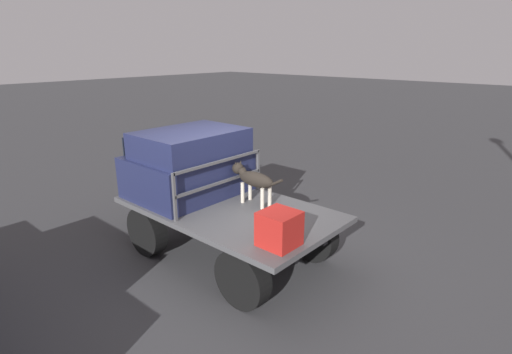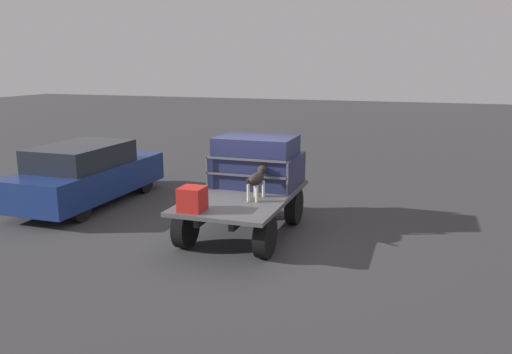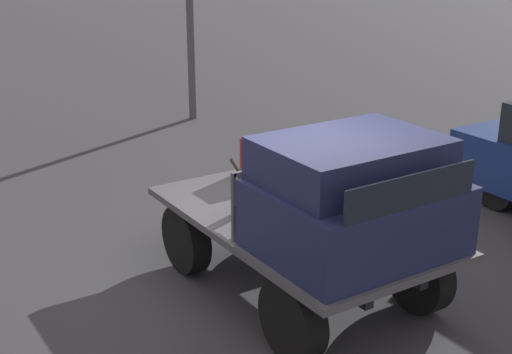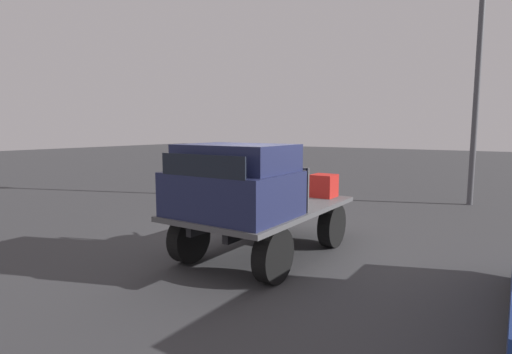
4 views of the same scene
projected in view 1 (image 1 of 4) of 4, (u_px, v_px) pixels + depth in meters
The scene contains 6 objects.
ground_plane at pixel (229, 256), 6.52m from camera, with size 80.00×80.00×0.00m, color #38383A.
flatbed_truck at pixel (229, 222), 6.33m from camera, with size 3.44×1.95×0.87m.
truck_cab at pixel (189, 164), 6.67m from camera, with size 1.44×1.83×1.10m.
truck_headboard at pixel (220, 175), 6.21m from camera, with size 0.04×1.83×0.72m.
dog at pixel (253, 179), 6.27m from camera, with size 1.05×0.24×0.65m.
cargo_crate at pixel (279, 229), 4.96m from camera, with size 0.45×0.45×0.45m.
Camera 1 is at (-4.18, 4.07, 3.22)m, focal length 28.00 mm.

